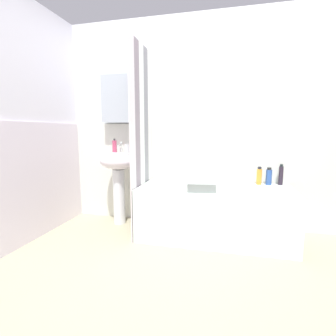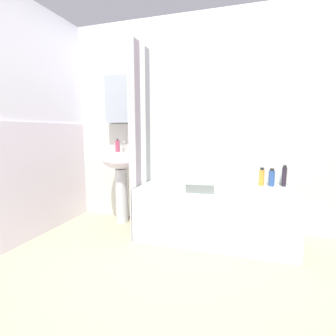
# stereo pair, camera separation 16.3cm
# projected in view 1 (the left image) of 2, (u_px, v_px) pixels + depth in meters

# --- Properties ---
(ground_plane) EXTENTS (4.80, 5.60, 0.04)m
(ground_plane) POSITION_uv_depth(u_px,v_px,m) (172.00, 283.00, 1.92)
(ground_plane) COLOR tan
(wall_back_tiled) EXTENTS (3.60, 0.18, 2.40)m
(wall_back_tiled) POSITION_uv_depth(u_px,v_px,m) (192.00, 128.00, 2.98)
(wall_back_tiled) COLOR white
(wall_back_tiled) RESTS_ON ground_plane
(wall_left_tiled) EXTENTS (0.07, 1.81, 2.40)m
(wall_left_tiled) POSITION_uv_depth(u_px,v_px,m) (21.00, 130.00, 2.45)
(wall_left_tiled) COLOR white
(wall_left_tiled) RESTS_ON ground_plane
(sink) EXTENTS (0.44, 0.34, 0.86)m
(sink) POSITION_uv_depth(u_px,v_px,m) (118.00, 172.00, 3.02)
(sink) COLOR white
(sink) RESTS_ON ground_plane
(faucet) EXTENTS (0.03, 0.12, 0.12)m
(faucet) POSITION_uv_depth(u_px,v_px,m) (121.00, 147.00, 3.06)
(faucet) COLOR silver
(faucet) RESTS_ON sink
(soap_dispenser) EXTENTS (0.05, 0.05, 0.16)m
(soap_dispenser) POSITION_uv_depth(u_px,v_px,m) (115.00, 146.00, 3.04)
(soap_dispenser) COLOR #C44669
(soap_dispenser) RESTS_ON sink
(toothbrush_cup) EXTENTS (0.07, 0.07, 0.10)m
(toothbrush_cup) POSITION_uv_depth(u_px,v_px,m) (128.00, 148.00, 2.98)
(toothbrush_cup) COLOR white
(toothbrush_cup) RESTS_ON sink
(bathtub) EXTENTS (1.55, 0.68, 0.54)m
(bathtub) POSITION_uv_depth(u_px,v_px,m) (215.00, 212.00, 2.66)
(bathtub) COLOR white
(bathtub) RESTS_ON ground_plane
(shower_curtain) EXTENTS (0.01, 0.68, 2.00)m
(shower_curtain) POSITION_uv_depth(u_px,v_px,m) (142.00, 141.00, 2.74)
(shower_curtain) COLOR white
(shower_curtain) RESTS_ON ground_plane
(lotion_bottle) EXTENTS (0.05, 0.05, 0.22)m
(lotion_bottle) POSITION_uv_depth(u_px,v_px,m) (281.00, 175.00, 2.72)
(lotion_bottle) COLOR #2C232F
(lotion_bottle) RESTS_ON bathtub
(conditioner_bottle) EXTENTS (0.06, 0.06, 0.19)m
(conditioner_bottle) POSITION_uv_depth(u_px,v_px,m) (269.00, 177.00, 2.73)
(conditioner_bottle) COLOR #2F5299
(conditioner_bottle) RESTS_ON bathtub
(shampoo_bottle) EXTENTS (0.06, 0.06, 0.19)m
(shampoo_bottle) POSITION_uv_depth(u_px,v_px,m) (259.00, 176.00, 2.75)
(shampoo_bottle) COLOR orange
(shampoo_bottle) RESTS_ON bathtub
(towel_folded) EXTENTS (0.29, 0.21, 0.08)m
(towel_folded) POSITION_uv_depth(u_px,v_px,m) (202.00, 187.00, 2.45)
(towel_folded) COLOR gray
(towel_folded) RESTS_ON bathtub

